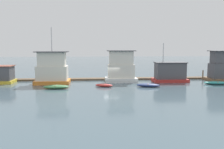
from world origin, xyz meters
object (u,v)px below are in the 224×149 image
at_px(dinghy_green, 56,87).
at_px(dinghy_teal, 217,83).
at_px(dinghy_red, 104,85).
at_px(houseboat_white, 121,68).
at_px(houseboat_brown, 223,68).
at_px(mooring_post_far_left, 203,75).
at_px(dinghy_navy, 148,85).
at_px(houseboat_orange, 52,69).
at_px(houseboat_red, 170,72).
at_px(mooring_post_far_right, 133,75).
at_px(mooring_post_near_left, 180,74).

distance_m(dinghy_green, dinghy_teal, 24.78).
distance_m(dinghy_green, dinghy_red, 6.91).
distance_m(houseboat_white, houseboat_brown, 17.46).
xyz_separation_m(houseboat_brown, mooring_post_far_left, (-2.44, 2.29, -1.49)).
relative_size(houseboat_brown, dinghy_navy, 1.43).
bearing_deg(houseboat_orange, houseboat_red, 1.36).
height_order(houseboat_brown, dinghy_teal, houseboat_brown).
xyz_separation_m(houseboat_orange, mooring_post_far_right, (13.48, 2.63, -1.31)).
xyz_separation_m(houseboat_white, dinghy_green, (-9.98, -6.13, -2.02)).
bearing_deg(dinghy_green, mooring_post_far_right, 32.22).
height_order(dinghy_navy, mooring_post_far_right, mooring_post_far_right).
height_order(houseboat_white, dinghy_green, houseboat_white).
relative_size(houseboat_brown, mooring_post_far_left, 3.14).
relative_size(houseboat_orange, houseboat_red, 1.38).
bearing_deg(dinghy_green, houseboat_brown, 11.20).
bearing_deg(dinghy_navy, mooring_post_far_right, 98.46).
distance_m(dinghy_red, mooring_post_far_left, 19.35).
xyz_separation_m(houseboat_brown, dinghy_teal, (-2.73, -3.37, -2.09)).
xyz_separation_m(dinghy_red, mooring_post_far_right, (5.42, 6.67, 0.76)).
bearing_deg(mooring_post_near_left, mooring_post_far_left, 0.00).
relative_size(houseboat_orange, dinghy_red, 3.19).
height_order(houseboat_white, houseboat_red, houseboat_red).
bearing_deg(dinghy_green, dinghy_teal, 4.77).
height_order(houseboat_brown, mooring_post_far_left, houseboat_brown).
bearing_deg(houseboat_red, dinghy_teal, -28.33).
bearing_deg(mooring_post_far_right, houseboat_orange, -168.96).
relative_size(dinghy_navy, mooring_post_far_right, 1.84).
relative_size(houseboat_white, mooring_post_far_left, 3.17).
bearing_deg(mooring_post_near_left, houseboat_white, -171.66).
distance_m(houseboat_brown, dinghy_green, 28.03).
distance_m(houseboat_white, dinghy_red, 6.33).
height_order(houseboat_white, mooring_post_near_left, houseboat_white).
relative_size(dinghy_green, dinghy_navy, 0.98).
height_order(houseboat_red, dinghy_green, houseboat_red).
xyz_separation_m(houseboat_red, dinghy_teal, (6.47, -3.49, -1.32)).
bearing_deg(dinghy_red, mooring_post_far_left, 20.18).
xyz_separation_m(mooring_post_far_left, mooring_post_far_right, (-12.73, 0.00, 0.16)).
bearing_deg(houseboat_brown, houseboat_red, 179.25).
relative_size(houseboat_orange, dinghy_teal, 2.12).
xyz_separation_m(dinghy_navy, mooring_post_far_left, (11.66, 7.25, 0.58)).
bearing_deg(dinghy_red, houseboat_white, 58.26).
bearing_deg(houseboat_red, dinghy_green, -163.07).
relative_size(houseboat_brown, dinghy_green, 1.45).
height_order(houseboat_white, mooring_post_far_left, houseboat_white).
distance_m(houseboat_white, mooring_post_far_left, 15.16).
bearing_deg(mooring_post_far_right, mooring_post_near_left, 0.00).
xyz_separation_m(houseboat_red, mooring_post_near_left, (2.56, 2.17, -0.50)).
xyz_separation_m(dinghy_navy, dinghy_teal, (11.37, 1.59, -0.02)).
bearing_deg(dinghy_red, houseboat_brown, 12.02).
distance_m(dinghy_navy, dinghy_teal, 11.48).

